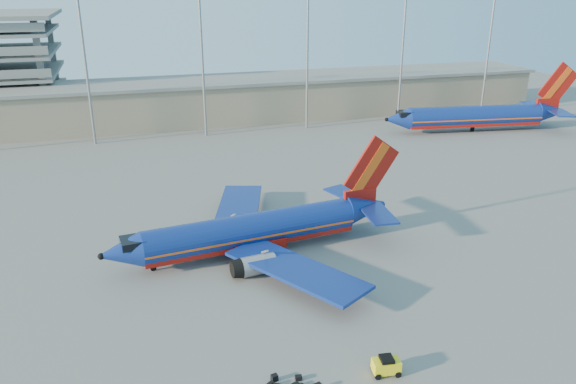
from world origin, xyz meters
TOP-DOWN VIEW (x-y plane):
  - ground at (0.00, 0.00)m, footprint 220.00×220.00m
  - terminal_building at (10.00, 58.00)m, footprint 122.00×16.00m
  - light_mast_row at (5.00, 46.00)m, footprint 101.60×1.60m
  - aircraft_main at (-7.13, -4.01)m, footprint 33.54×32.10m
  - aircraft_second at (46.03, 34.11)m, footprint 38.22×14.80m
  - baggage_tug at (-2.98, -26.53)m, footprint 2.17×1.47m
  - luggage_pile at (-10.16, -25.88)m, footprint 3.83×2.30m

SIDE VIEW (x-z plane):
  - ground at x=0.00m, z-range 0.00..0.00m
  - luggage_pile at x=-10.16m, z-range -0.04..0.49m
  - baggage_tug at x=-2.98m, z-range 0.03..1.49m
  - aircraft_main at x=-7.13m, z-range -3.26..8.12m
  - aircraft_second at x=46.03m, z-range -3.51..9.47m
  - terminal_building at x=10.00m, z-range 0.07..8.57m
  - light_mast_row at x=5.00m, z-range 3.23..31.88m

